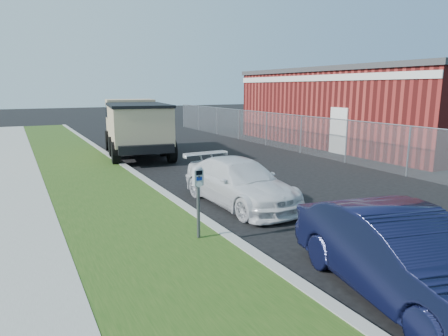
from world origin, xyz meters
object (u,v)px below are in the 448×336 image
parking_meter (198,187)px  navy_sedan (403,256)px  dump_truck (135,124)px  white_wagon (239,182)px

parking_meter → navy_sedan: bearing=-61.1°
parking_meter → dump_truck: size_ratio=0.22×
white_wagon → dump_truck: (-0.19, 9.44, 0.82)m
navy_sedan → dump_truck: dump_truck is taller
navy_sedan → dump_truck: bearing=100.5°
white_wagon → dump_truck: 9.48m
parking_meter → dump_truck: dump_truck is taller
parking_meter → dump_truck: 11.70m
white_wagon → dump_truck: bearing=88.3°
white_wagon → navy_sedan: bearing=-97.0°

